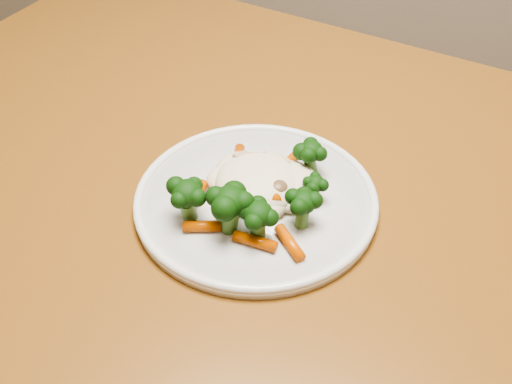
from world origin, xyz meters
TOP-DOWN VIEW (x-y plane):
  - dining_table at (0.32, 0.12)m, footprint 1.39×1.10m
  - plate at (0.28, 0.11)m, footprint 0.27×0.27m
  - meal at (0.28, 0.10)m, footprint 0.17×0.17m

SIDE VIEW (x-z plane):
  - dining_table at x=0.32m, z-range 0.28..1.03m
  - plate at x=0.28m, z-range 0.75..0.76m
  - meal at x=0.28m, z-range 0.76..0.81m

